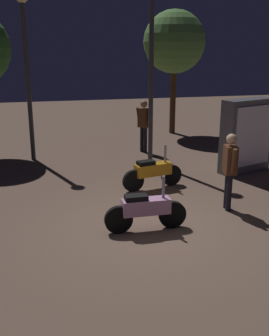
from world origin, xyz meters
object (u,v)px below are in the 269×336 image
(person_bystander_far, at_px, (230,165))
(streetlamp_far, at_px, (151,46))
(motorcycle_pink_foreground, at_px, (146,210))
(motorcycle_orange_parked_left, at_px, (153,172))
(streetlamp_near, at_px, (26,57))
(person_rider_beside, at_px, (144,121))
(kiosk_billboard, at_px, (246,136))

(person_bystander_far, distance_m, streetlamp_far, 4.80)
(motorcycle_pink_foreground, bearing_deg, person_bystander_far, 17.00)
(motorcycle_orange_parked_left, bearing_deg, streetlamp_far, 64.21)
(motorcycle_orange_parked_left, xyz_separation_m, streetlamp_far, (0.57, 2.35, 3.06))
(streetlamp_near, xyz_separation_m, streetlamp_far, (3.57, -1.14, 0.30))
(motorcycle_orange_parked_left, distance_m, person_bystander_far, 2.21)
(person_bystander_far, xyz_separation_m, streetlamp_near, (-4.26, 5.21, 2.17))
(person_rider_beside, relative_size, streetlamp_near, 0.35)
(motorcycle_orange_parked_left, distance_m, person_rider_beside, 3.78)
(kiosk_billboard, bearing_deg, streetlamp_near, -42.50)
(person_bystander_far, relative_size, kiosk_billboard, 0.82)
(motorcycle_pink_foreground, bearing_deg, streetlamp_far, 73.63)
(person_bystander_far, bearing_deg, streetlamp_far, -71.33)
(person_bystander_far, distance_m, kiosk_billboard, 3.09)
(motorcycle_orange_parked_left, bearing_deg, kiosk_billboard, 3.54)
(motorcycle_pink_foreground, distance_m, kiosk_billboard, 5.00)
(streetlamp_far, distance_m, kiosk_billboard, 3.77)
(motorcycle_pink_foreground, bearing_deg, kiosk_billboard, 39.89)
(motorcycle_pink_foreground, relative_size, person_rider_beside, 0.94)
(motorcycle_orange_parked_left, height_order, streetlamp_near, streetlamp_near)
(person_rider_beside, bearing_deg, streetlamp_far, -129.92)
(person_rider_beside, relative_size, person_bystander_far, 1.03)
(motorcycle_orange_parked_left, distance_m, streetlamp_near, 5.37)
(person_rider_beside, height_order, person_bystander_far, person_rider_beside)
(person_rider_beside, height_order, streetlamp_near, streetlamp_near)
(motorcycle_pink_foreground, height_order, motorcycle_orange_parked_left, same)
(person_rider_beside, distance_m, kiosk_billboard, 3.65)
(streetlamp_far, bearing_deg, kiosk_billboard, -31.90)
(streetlamp_far, height_order, kiosk_billboard, streetlamp_far)
(person_rider_beside, bearing_deg, streetlamp_near, 147.88)
(motorcycle_orange_parked_left, relative_size, streetlamp_near, 0.33)
(motorcycle_orange_parked_left, bearing_deg, person_rider_beside, 67.21)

